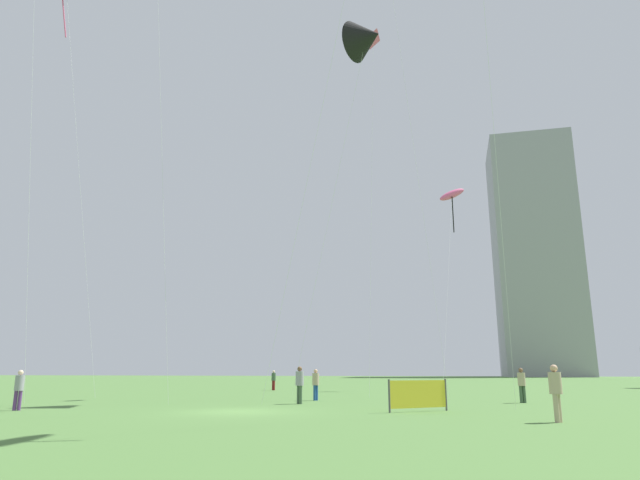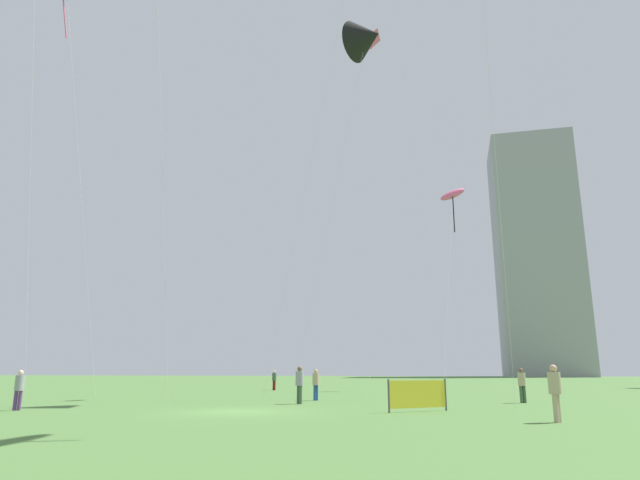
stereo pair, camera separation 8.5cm
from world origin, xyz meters
The scene contains 12 objects.
ground centered at (0.00, 0.00, 0.00)m, with size 280.00×280.00×0.00m, color #4C7538.
person_standing_0 centered at (11.84, -2.13, 1.06)m, with size 0.41×0.41×1.83m.
person_standing_1 centered at (1.03, 5.70, 1.06)m, with size 0.41×0.41×1.84m.
person_standing_2 centered at (1.07, 9.01, 0.99)m, with size 0.38×0.38×1.71m.
person_standing_3 centered at (-9.37, -1.44, 0.96)m, with size 0.37×0.37×1.66m.
person_standing_4 centered at (-6.15, 23.87, 0.94)m, with size 0.36×0.36×1.63m.
person_standing_5 centered at (12.09, 9.15, 1.02)m, with size 0.39×0.39×1.76m.
kite_flying_0 centered at (9.46, 28.35, 17.52)m, with size 2.92×11.82×18.44m.
kite_flying_2 centered at (3.89, 16.36, 26.44)m, with size 1.25×3.81×27.48m.
kite_flying_7 centered at (4.29, 9.40, 22.57)m, with size 8.17×8.73×24.00m.
distant_highrise_0 centered at (32.11, 132.29, 31.51)m, with size 20.27×21.96×63.02m, color #939399.
event_banner centered at (7.16, 1.68, 0.69)m, with size 2.27×1.90×1.30m.
Camera 2 is at (8.60, -22.09, 1.65)m, focal length 30.96 mm.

